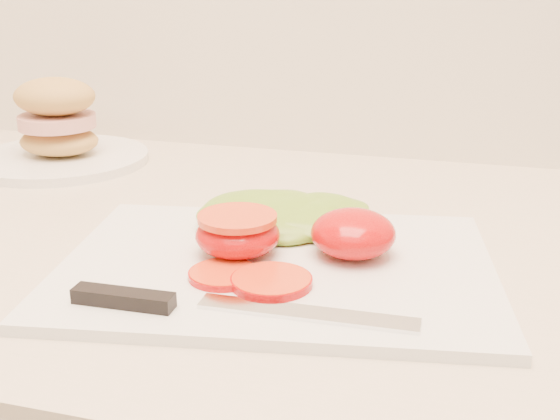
# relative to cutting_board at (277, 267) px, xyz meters

# --- Properties ---
(cutting_board) EXTENTS (0.42, 0.33, 0.01)m
(cutting_board) POSITION_rel_cutting_board_xyz_m (0.00, 0.00, 0.00)
(cutting_board) COLOR silver
(cutting_board) RESTS_ON counter
(tomato_half_dome) EXTENTS (0.08, 0.08, 0.04)m
(tomato_half_dome) POSITION_rel_cutting_board_xyz_m (0.06, 0.03, 0.03)
(tomato_half_dome) COLOR red
(tomato_half_dome) RESTS_ON cutting_board
(tomato_half_cut) EXTENTS (0.08, 0.08, 0.04)m
(tomato_half_cut) POSITION_rel_cutting_board_xyz_m (-0.04, 0.01, 0.03)
(tomato_half_cut) COLOR red
(tomato_half_cut) RESTS_ON cutting_board
(tomato_slice_0) EXTENTS (0.06, 0.06, 0.01)m
(tomato_slice_0) POSITION_rel_cutting_board_xyz_m (0.01, -0.05, 0.01)
(tomato_slice_0) COLOR #F25824
(tomato_slice_0) RESTS_ON cutting_board
(tomato_slice_1) EXTENTS (0.06, 0.06, 0.01)m
(tomato_slice_1) POSITION_rel_cutting_board_xyz_m (-0.03, -0.04, 0.01)
(tomato_slice_1) COLOR #F25824
(tomato_slice_1) RESTS_ON cutting_board
(lettuce_leaf_0) EXTENTS (0.16, 0.13, 0.03)m
(lettuce_leaf_0) POSITION_rel_cutting_board_xyz_m (-0.03, 0.08, 0.02)
(lettuce_leaf_0) COLOR #71A42B
(lettuce_leaf_0) RESTS_ON cutting_board
(lettuce_leaf_1) EXTENTS (0.14, 0.14, 0.03)m
(lettuce_leaf_1) POSITION_rel_cutting_board_xyz_m (0.02, 0.09, 0.02)
(lettuce_leaf_1) COLOR #71A42B
(lettuce_leaf_1) RESTS_ON cutting_board
(knife) EXTENTS (0.26, 0.04, 0.01)m
(knife) POSITION_rel_cutting_board_xyz_m (-0.04, -0.10, 0.01)
(knife) COLOR silver
(knife) RESTS_ON cutting_board
(sandwich_plate) EXTENTS (0.24, 0.24, 0.12)m
(sandwich_plate) POSITION_rel_cutting_board_xyz_m (-0.38, 0.27, 0.04)
(sandwich_plate) COLOR white
(sandwich_plate) RESTS_ON counter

